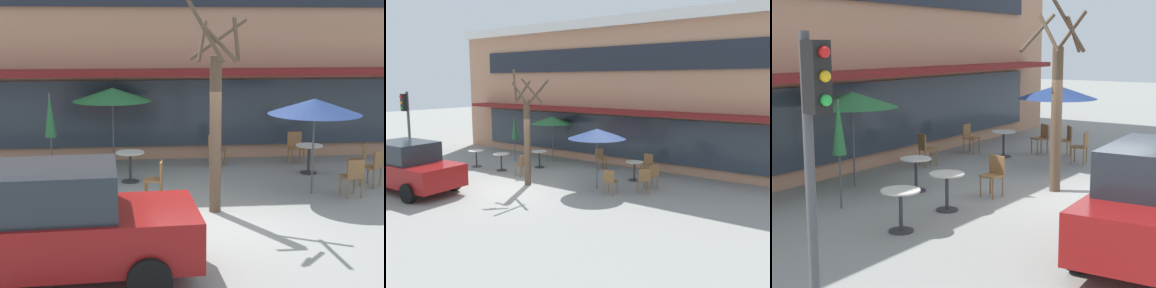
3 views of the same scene
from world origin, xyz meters
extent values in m
plane|color=gray|center=(0.00, 0.00, 0.00)|extent=(80.00, 80.00, 0.00)
cube|color=tan|center=(0.00, 10.00, 3.39)|extent=(19.20, 8.00, 6.78)
cube|color=maroon|center=(0.00, 5.45, 2.55)|extent=(16.32, 1.10, 0.16)
cube|color=#2D3842|center=(0.00, 5.94, 1.35)|extent=(15.36, 0.10, 1.90)
cylinder|color=#333338|center=(-1.67, 3.42, 0.01)|extent=(0.44, 0.44, 0.03)
cylinder|color=#333338|center=(-1.67, 3.42, 0.38)|extent=(0.07, 0.07, 0.70)
cylinder|color=silver|center=(-1.67, 3.42, 0.74)|extent=(0.70, 0.70, 0.03)
cylinder|color=#333338|center=(-2.56, 1.93, 0.01)|extent=(0.44, 0.44, 0.03)
cylinder|color=#333338|center=(-2.56, 1.93, 0.38)|extent=(0.07, 0.07, 0.70)
cylinder|color=silver|center=(-2.56, 1.93, 0.74)|extent=(0.70, 0.70, 0.03)
cylinder|color=#333338|center=(-4.10, 1.82, 0.01)|extent=(0.44, 0.44, 0.03)
cylinder|color=#333338|center=(-4.10, 1.82, 0.38)|extent=(0.07, 0.07, 0.70)
cylinder|color=silver|center=(-4.10, 1.82, 0.74)|extent=(0.70, 0.70, 0.03)
cylinder|color=#333338|center=(2.98, 3.86, 0.01)|extent=(0.44, 0.44, 0.03)
cylinder|color=#333338|center=(2.98, 3.86, 0.38)|extent=(0.07, 0.07, 0.70)
cylinder|color=silver|center=(2.98, 3.86, 0.74)|extent=(0.70, 0.70, 0.03)
cylinder|color=#4C4C51|center=(2.48, 1.96, 1.10)|extent=(0.04, 0.04, 2.20)
cone|color=navy|center=(2.48, 1.96, 2.03)|extent=(2.10, 2.10, 0.35)
cylinder|color=#4C4C51|center=(-3.61, 3.79, 1.10)|extent=(0.04, 0.04, 2.20)
cone|color=#286B38|center=(-3.61, 3.79, 1.65)|extent=(0.28, 0.28, 1.10)
cylinder|color=#4C4C51|center=(-2.12, 4.88, 1.10)|extent=(0.04, 0.04, 2.20)
cone|color=#286B38|center=(-2.12, 4.88, 2.03)|extent=(2.10, 2.10, 0.35)
cylinder|color=olive|center=(3.10, 1.78, 0.23)|extent=(0.04, 0.04, 0.45)
cylinder|color=olive|center=(3.44, 1.83, 0.23)|extent=(0.04, 0.04, 0.45)
cylinder|color=olive|center=(3.15, 1.44, 0.23)|extent=(0.04, 0.04, 0.45)
cylinder|color=olive|center=(3.49, 1.49, 0.23)|extent=(0.04, 0.04, 0.45)
cube|color=olive|center=(3.30, 1.63, 0.47)|extent=(0.45, 0.45, 0.04)
cube|color=olive|center=(3.32, 1.45, 0.69)|extent=(0.40, 0.10, 0.40)
cylinder|color=olive|center=(3.86, 2.50, 0.23)|extent=(0.04, 0.04, 0.45)
cylinder|color=olive|center=(4.12, 2.72, 0.23)|extent=(0.04, 0.04, 0.45)
cylinder|color=olive|center=(4.07, 2.24, 0.23)|extent=(0.04, 0.04, 0.45)
cylinder|color=olive|center=(4.34, 2.45, 0.23)|extent=(0.04, 0.04, 0.45)
cube|color=olive|center=(4.10, 2.48, 0.47)|extent=(0.56, 0.56, 0.04)
cube|color=olive|center=(4.21, 2.34, 0.69)|extent=(0.34, 0.28, 0.40)
cylinder|color=olive|center=(3.11, 4.79, 0.23)|extent=(0.04, 0.04, 0.45)
cylinder|color=olive|center=(2.77, 4.77, 0.23)|extent=(0.04, 0.04, 0.45)
cylinder|color=olive|center=(3.10, 5.13, 0.23)|extent=(0.04, 0.04, 0.45)
cylinder|color=olive|center=(2.76, 5.11, 0.23)|extent=(0.04, 0.04, 0.45)
cube|color=olive|center=(2.94, 4.95, 0.47)|extent=(0.41, 0.41, 0.04)
cube|color=olive|center=(2.93, 5.13, 0.69)|extent=(0.40, 0.05, 0.40)
cylinder|color=olive|center=(0.93, 4.98, 0.23)|extent=(0.04, 0.04, 0.45)
cylinder|color=olive|center=(0.79, 4.68, 0.23)|extent=(0.04, 0.04, 0.45)
cylinder|color=olive|center=(0.62, 5.13, 0.23)|extent=(0.04, 0.04, 0.45)
cylinder|color=olive|center=(0.48, 4.82, 0.23)|extent=(0.04, 0.04, 0.45)
cube|color=olive|center=(0.70, 4.90, 0.47)|extent=(0.53, 0.53, 0.04)
cube|color=olive|center=(0.54, 4.98, 0.69)|extent=(0.20, 0.38, 0.40)
cylinder|color=olive|center=(3.78, 3.16, 0.23)|extent=(0.04, 0.04, 0.45)
cylinder|color=olive|center=(3.96, 3.45, 0.23)|extent=(0.04, 0.04, 0.45)
cylinder|color=olive|center=(4.07, 2.98, 0.23)|extent=(0.04, 0.04, 0.45)
cylinder|color=olive|center=(4.25, 3.27, 0.23)|extent=(0.04, 0.04, 0.45)
cube|color=olive|center=(4.01, 3.22, 0.47)|extent=(0.55, 0.55, 0.04)
cube|color=olive|center=(4.17, 3.12, 0.69)|extent=(0.24, 0.36, 0.40)
cylinder|color=olive|center=(-1.34, 1.61, 0.23)|extent=(0.04, 0.04, 0.45)
cylinder|color=olive|center=(-1.30, 1.94, 0.23)|extent=(0.04, 0.04, 0.45)
cylinder|color=olive|center=(-1.01, 1.56, 0.23)|extent=(0.04, 0.04, 0.45)
cylinder|color=olive|center=(-0.96, 1.90, 0.23)|extent=(0.04, 0.04, 0.45)
cube|color=olive|center=(-1.15, 1.75, 0.47)|extent=(0.45, 0.45, 0.04)
cube|color=olive|center=(-0.98, 1.73, 0.69)|extent=(0.09, 0.40, 0.40)
cylinder|color=black|center=(-1.46, -1.35, 0.32)|extent=(0.65, 0.25, 0.64)
cylinder|color=black|center=(-4.06, -1.49, 0.32)|extent=(0.65, 0.25, 0.64)
cylinder|color=brown|center=(0.09, 0.85, 1.60)|extent=(0.24, 0.24, 3.21)
cylinder|color=brown|center=(0.48, 0.74, 3.53)|extent=(0.32, 0.85, 0.90)
cylinder|color=brown|center=(0.21, 1.41, 3.52)|extent=(1.18, 0.32, 0.88)
cylinder|color=brown|center=(-0.17, 0.95, 3.49)|extent=(0.29, 0.62, 0.81)
cylinder|color=brown|center=(-0.16, 0.54, 3.70)|extent=(0.73, 0.62, 1.23)
cylinder|color=brown|center=(0.10, 0.51, 3.47)|extent=(0.75, 0.10, 0.77)
cylinder|color=#47474C|center=(-7.27, 0.47, 1.70)|extent=(0.12, 0.12, 3.40)
cube|color=black|center=(-7.27, 0.29, 2.90)|extent=(0.26, 0.20, 0.80)
sphere|color=red|center=(-7.27, 0.16, 3.17)|extent=(0.13, 0.13, 0.13)
sphere|color=gold|center=(-7.27, 0.16, 2.91)|extent=(0.13, 0.13, 0.13)
sphere|color=green|center=(-7.27, 0.16, 2.65)|extent=(0.13, 0.13, 0.13)
camera|label=1|loc=(-1.51, -10.78, 3.72)|focal=55.00mm
camera|label=2|loc=(10.61, -9.93, 3.88)|focal=38.00mm
camera|label=3|loc=(-11.72, -4.65, 3.24)|focal=55.00mm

